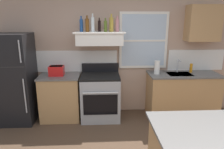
{
  "coord_description": "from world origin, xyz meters",
  "views": [
    {
      "loc": [
        -0.22,
        -2.08,
        1.99
      ],
      "look_at": [
        -0.05,
        1.2,
        1.1
      ],
      "focal_mm": 33.25,
      "sensor_mm": 36.0,
      "label": 1
    }
  ],
  "objects_px": {
    "bottle_balsamic_dark": "(99,26)",
    "bottle_champagne_gold_foil": "(111,24)",
    "bottle_clear_tall": "(93,24)",
    "bottle_olive_oil_square": "(105,26)",
    "stove_range": "(100,96)",
    "paper_towel_roll": "(157,67)",
    "refrigerator": "(15,79)",
    "bottle_blue_liqueur": "(81,25)",
    "bottle_amber_wine": "(87,25)",
    "toaster": "(57,71)",
    "dish_soap_bottle": "(191,68)",
    "bottle_rose_pink": "(117,25)"
  },
  "relations": [
    {
      "from": "bottle_balsamic_dark",
      "to": "bottle_champagne_gold_foil",
      "type": "xyz_separation_m",
      "value": [
        0.23,
        -0.03,
        0.03
      ]
    },
    {
      "from": "bottle_clear_tall",
      "to": "bottle_olive_oil_square",
      "type": "height_order",
      "value": "bottle_clear_tall"
    },
    {
      "from": "bottle_clear_tall",
      "to": "bottle_champagne_gold_foil",
      "type": "distance_m",
      "value": 0.36
    },
    {
      "from": "stove_range",
      "to": "paper_towel_roll",
      "type": "height_order",
      "value": "paper_towel_roll"
    },
    {
      "from": "refrigerator",
      "to": "bottle_blue_liqueur",
      "type": "bearing_deg",
      "value": 6.39
    },
    {
      "from": "paper_towel_roll",
      "to": "bottle_olive_oil_square",
      "type": "bearing_deg",
      "value": 178.98
    },
    {
      "from": "stove_range",
      "to": "bottle_champagne_gold_foil",
      "type": "height_order",
      "value": "bottle_champagne_gold_foil"
    },
    {
      "from": "bottle_amber_wine",
      "to": "bottle_olive_oil_square",
      "type": "height_order",
      "value": "bottle_amber_wine"
    },
    {
      "from": "toaster",
      "to": "bottle_blue_liqueur",
      "type": "xyz_separation_m",
      "value": [
        0.51,
        0.1,
        0.86
      ]
    },
    {
      "from": "refrigerator",
      "to": "bottle_balsamic_dark",
      "type": "distance_m",
      "value": 1.93
    },
    {
      "from": "toaster",
      "to": "bottle_champagne_gold_foil",
      "type": "bearing_deg",
      "value": 4.61
    },
    {
      "from": "refrigerator",
      "to": "toaster",
      "type": "bearing_deg",
      "value": 3.18
    },
    {
      "from": "paper_towel_roll",
      "to": "dish_soap_bottle",
      "type": "relative_size",
      "value": 1.5
    },
    {
      "from": "bottle_rose_pink",
      "to": "bottle_amber_wine",
      "type": "bearing_deg",
      "value": -173.85
    },
    {
      "from": "bottle_clear_tall",
      "to": "paper_towel_roll",
      "type": "relative_size",
      "value": 1.24
    },
    {
      "from": "toaster",
      "to": "bottle_balsamic_dark",
      "type": "relative_size",
      "value": 1.15
    },
    {
      "from": "bottle_blue_liqueur",
      "to": "bottle_rose_pink",
      "type": "distance_m",
      "value": 0.68
    },
    {
      "from": "bottle_balsamic_dark",
      "to": "paper_towel_roll",
      "type": "height_order",
      "value": "bottle_balsamic_dark"
    },
    {
      "from": "stove_range",
      "to": "bottle_balsamic_dark",
      "type": "xyz_separation_m",
      "value": [
        -0.0,
        0.14,
        1.39
      ]
    },
    {
      "from": "bottle_balsamic_dark",
      "to": "paper_towel_roll",
      "type": "distance_m",
      "value": 1.4
    },
    {
      "from": "refrigerator",
      "to": "bottle_rose_pink",
      "type": "bearing_deg",
      "value": 4.32
    },
    {
      "from": "refrigerator",
      "to": "dish_soap_bottle",
      "type": "relative_size",
      "value": 9.59
    },
    {
      "from": "bottle_blue_liqueur",
      "to": "bottle_olive_oil_square",
      "type": "xyz_separation_m",
      "value": [
        0.46,
        -0.07,
        -0.02
      ]
    },
    {
      "from": "bottle_amber_wine",
      "to": "bottle_champagne_gold_foil",
      "type": "distance_m",
      "value": 0.46
    },
    {
      "from": "bottle_amber_wine",
      "to": "bottle_champagne_gold_foil",
      "type": "height_order",
      "value": "bottle_champagne_gold_foil"
    },
    {
      "from": "refrigerator",
      "to": "bottle_clear_tall",
      "type": "relative_size",
      "value": 5.15
    },
    {
      "from": "toaster",
      "to": "bottle_champagne_gold_foil",
      "type": "height_order",
      "value": "bottle_champagne_gold_foil"
    },
    {
      "from": "paper_towel_roll",
      "to": "stove_range",
      "type": "bearing_deg",
      "value": -178.12
    },
    {
      "from": "toaster",
      "to": "bottle_clear_tall",
      "type": "distance_m",
      "value": 1.14
    },
    {
      "from": "bottle_balsamic_dark",
      "to": "dish_soap_bottle",
      "type": "relative_size",
      "value": 1.44
    },
    {
      "from": "bottle_clear_tall",
      "to": "bottle_champagne_gold_foil",
      "type": "relative_size",
      "value": 1.01
    },
    {
      "from": "bottle_blue_liqueur",
      "to": "dish_soap_bottle",
      "type": "bearing_deg",
      "value": 0.36
    },
    {
      "from": "bottle_amber_wine",
      "to": "bottle_balsamic_dark",
      "type": "distance_m",
      "value": 0.24
    },
    {
      "from": "bottle_blue_liqueur",
      "to": "bottle_amber_wine",
      "type": "xyz_separation_m",
      "value": [
        0.11,
        -0.06,
        0.0
      ]
    },
    {
      "from": "dish_soap_bottle",
      "to": "paper_towel_roll",
      "type": "bearing_deg",
      "value": -172.32
    },
    {
      "from": "bottle_champagne_gold_foil",
      "to": "dish_soap_bottle",
      "type": "relative_size",
      "value": 1.84
    },
    {
      "from": "toaster",
      "to": "bottle_balsamic_dark",
      "type": "xyz_separation_m",
      "value": [
        0.85,
        0.12,
        0.85
      ]
    },
    {
      "from": "refrigerator",
      "to": "stove_range",
      "type": "relative_size",
      "value": 1.58
    },
    {
      "from": "bottle_balsamic_dark",
      "to": "bottle_olive_oil_square",
      "type": "height_order",
      "value": "bottle_balsamic_dark"
    },
    {
      "from": "stove_range",
      "to": "bottle_champagne_gold_foil",
      "type": "distance_m",
      "value": 1.44
    },
    {
      "from": "stove_range",
      "to": "bottle_olive_oil_square",
      "type": "bearing_deg",
      "value": 26.18
    },
    {
      "from": "bottle_champagne_gold_foil",
      "to": "bottle_rose_pink",
      "type": "distance_m",
      "value": 0.12
    },
    {
      "from": "bottle_blue_liqueur",
      "to": "bottle_champagne_gold_foil",
      "type": "relative_size",
      "value": 0.88
    },
    {
      "from": "refrigerator",
      "to": "bottle_clear_tall",
      "type": "distance_m",
      "value": 1.84
    },
    {
      "from": "bottle_blue_liqueur",
      "to": "paper_towel_roll",
      "type": "xyz_separation_m",
      "value": [
        1.48,
        -0.09,
        -0.82
      ]
    },
    {
      "from": "bottle_clear_tall",
      "to": "paper_towel_roll",
      "type": "xyz_separation_m",
      "value": [
        1.26,
        -0.02,
        -0.84
      ]
    },
    {
      "from": "bottle_olive_oil_square",
      "to": "refrigerator",
      "type": "bearing_deg",
      "value": -177.45
    },
    {
      "from": "paper_towel_roll",
      "to": "dish_soap_bottle",
      "type": "xyz_separation_m",
      "value": [
        0.74,
        0.1,
        -0.04
      ]
    },
    {
      "from": "bottle_olive_oil_square",
      "to": "bottle_champagne_gold_foil",
      "type": "relative_size",
      "value": 0.77
    },
    {
      "from": "stove_range",
      "to": "bottle_balsamic_dark",
      "type": "height_order",
      "value": "bottle_balsamic_dark"
    }
  ]
}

